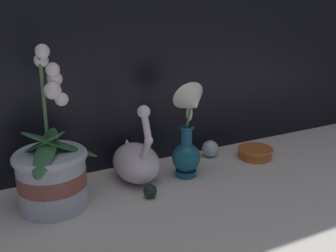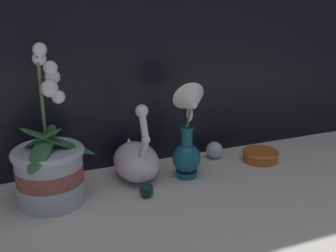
# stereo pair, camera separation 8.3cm
# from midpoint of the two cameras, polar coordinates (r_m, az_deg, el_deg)

# --- Properties ---
(ground_plane) EXTENTS (2.80, 2.80, 0.00)m
(ground_plane) POSITION_cam_midpoint_polar(r_m,az_deg,el_deg) (1.02, -0.05, -10.71)
(ground_plane) COLOR beige
(orchid_potted_plant) EXTENTS (0.21, 0.21, 0.40)m
(orchid_potted_plant) POSITION_cam_midpoint_polar(r_m,az_deg,el_deg) (1.01, -18.83, -6.33)
(orchid_potted_plant) COLOR #B2BCCC
(orchid_potted_plant) RESTS_ON ground_plane
(swan_figurine) EXTENTS (0.13, 0.20, 0.24)m
(swan_figurine) POSITION_cam_midpoint_polar(r_m,az_deg,el_deg) (1.11, -6.86, -4.98)
(swan_figurine) COLOR white
(swan_figurine) RESTS_ON ground_plane
(blue_vase) EXTENTS (0.09, 0.11, 0.28)m
(blue_vase) POSITION_cam_midpoint_polar(r_m,az_deg,el_deg) (1.09, 0.79, -1.56)
(blue_vase) COLOR #195B75
(blue_vase) RESTS_ON ground_plane
(glass_sphere) EXTENTS (0.05, 0.05, 0.05)m
(glass_sphere) POSITION_cam_midpoint_polar(r_m,az_deg,el_deg) (1.26, 4.27, -3.33)
(glass_sphere) COLOR silver
(glass_sphere) RESTS_ON ground_plane
(amber_dish) EXTENTS (0.11, 0.11, 0.03)m
(amber_dish) POSITION_cam_midpoint_polar(r_m,az_deg,el_deg) (1.28, 10.76, -3.73)
(amber_dish) COLOR #C66628
(amber_dish) RESTS_ON ground_plane
(glass_bauble) EXTENTS (0.04, 0.04, 0.04)m
(glass_bauble) POSITION_cam_midpoint_polar(r_m,az_deg,el_deg) (1.03, -4.98, -9.42)
(glass_bauble) COLOR #142D23
(glass_bauble) RESTS_ON ground_plane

